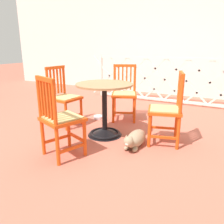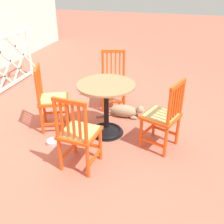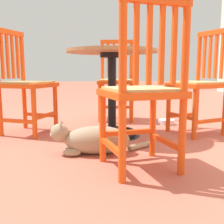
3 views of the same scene
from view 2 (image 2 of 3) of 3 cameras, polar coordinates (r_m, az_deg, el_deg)
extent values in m
plane|color=#BC604C|center=(3.69, -1.68, -4.90)|extent=(24.00, 24.00, 0.00)
cylinder|color=silver|center=(5.96, -17.45, 12.32)|extent=(0.06, 0.06, 1.02)
cube|color=silver|center=(5.43, -21.19, 10.23)|extent=(0.92, 0.02, 0.92)
cube|color=silver|center=(5.78, -18.62, 11.67)|extent=(0.92, 0.02, 0.92)
cube|color=silver|center=(5.43, -21.19, 10.23)|extent=(0.92, 0.02, 0.92)
cube|color=silver|center=(5.78, -18.62, 11.67)|extent=(0.92, 0.02, 0.92)
cone|color=black|center=(3.71, -1.19, -3.71)|extent=(0.48, 0.48, 0.10)
torus|color=black|center=(3.73, -1.18, -4.04)|extent=(0.44, 0.44, 0.04)
cylinder|color=black|center=(3.55, -1.24, 0.71)|extent=(0.07, 0.07, 0.66)
cylinder|color=black|center=(3.42, -1.29, 5.36)|extent=(0.20, 0.20, 0.04)
cylinder|color=#9E754C|center=(3.41, -1.30, 5.86)|extent=(0.76, 0.76, 0.02)
cylinder|color=#E04C14|center=(4.18, 2.64, 2.87)|extent=(0.04, 0.04, 0.45)
cylinder|color=#E04C14|center=(4.18, -2.03, 2.87)|extent=(0.04, 0.04, 0.45)
cylinder|color=#E04C14|center=(4.41, 2.51, 7.47)|extent=(0.04, 0.04, 0.91)
cylinder|color=#E04C14|center=(4.40, -1.95, 7.47)|extent=(0.04, 0.04, 0.91)
cube|color=#E04C14|center=(4.37, 2.52, 2.81)|extent=(0.33, 0.12, 0.03)
cube|color=#E04C14|center=(4.37, -1.95, 2.81)|extent=(0.33, 0.12, 0.03)
cube|color=#E04C14|center=(4.20, 0.30, 2.19)|extent=(0.12, 0.33, 0.03)
cube|color=#E04C14|center=(4.25, 0.30, 6.37)|extent=(0.49, 0.49, 0.04)
cube|color=tan|center=(4.24, 0.30, 6.65)|extent=(0.43, 0.43, 0.02)
cube|color=#E04C14|center=(4.33, 1.66, 10.26)|extent=(0.03, 0.03, 0.39)
cube|color=#E04C14|center=(4.33, 0.75, 10.26)|extent=(0.03, 0.03, 0.39)
cube|color=#E04C14|center=(4.33, -0.17, 10.26)|extent=(0.03, 0.03, 0.39)
cube|color=#E04C14|center=(4.33, -1.08, 10.26)|extent=(0.03, 0.03, 0.39)
cube|color=#E04C14|center=(4.27, 0.30, 12.95)|extent=(0.14, 0.37, 0.04)
cylinder|color=#E04C14|center=(3.99, -9.60, 1.13)|extent=(0.04, 0.04, 0.45)
cylinder|color=#E04C14|center=(3.69, -9.69, -1.25)|extent=(0.04, 0.04, 0.45)
cylinder|color=#E04C14|center=(3.92, -14.84, 3.81)|extent=(0.04, 0.04, 0.91)
cylinder|color=#E04C14|center=(3.61, -15.36, 1.61)|extent=(0.04, 0.04, 0.91)
cube|color=#E04C14|center=(4.04, -11.91, -0.10)|extent=(0.16, 0.32, 0.03)
cube|color=#E04C14|center=(3.74, -12.19, -2.54)|extent=(0.16, 0.32, 0.03)
cube|color=#E04C14|center=(3.86, -9.58, -0.73)|extent=(0.32, 0.16, 0.03)
cube|color=#E04C14|center=(3.76, -12.48, 2.61)|extent=(0.53, 0.53, 0.04)
cube|color=tan|center=(3.75, -12.52, 2.92)|extent=(0.46, 0.46, 0.02)
cube|color=#E04C14|center=(3.77, -15.36, 6.50)|extent=(0.03, 0.03, 0.39)
cube|color=#E04C14|center=(3.71, -15.47, 6.11)|extent=(0.03, 0.03, 0.39)
cube|color=#E04C14|center=(3.65, -15.58, 5.72)|extent=(0.03, 0.03, 0.39)
cube|color=#E04C14|center=(3.59, -15.70, 5.30)|extent=(0.03, 0.03, 0.39)
cube|color=#E04C14|center=(3.61, -15.95, 9.00)|extent=(0.36, 0.18, 0.04)
cylinder|color=#E04C14|center=(3.25, -8.07, -5.45)|extent=(0.04, 0.04, 0.45)
cylinder|color=#E04C14|center=(3.12, -2.54, -6.75)|extent=(0.04, 0.04, 0.45)
cylinder|color=#E04C14|center=(2.89, -11.58, -5.09)|extent=(0.04, 0.04, 0.91)
cylinder|color=#E04C14|center=(2.74, -5.49, -6.58)|extent=(0.04, 0.04, 0.91)
cube|color=#E04C14|center=(3.18, -9.43, -8.29)|extent=(0.34, 0.06, 0.03)
cube|color=#E04C14|center=(3.05, -3.79, -9.76)|extent=(0.34, 0.06, 0.03)
cube|color=#E04C14|center=(3.21, -5.32, -6.90)|extent=(0.06, 0.34, 0.03)
cube|color=#E04C14|center=(2.94, -6.99, -4.49)|extent=(0.43, 0.43, 0.04)
cube|color=tan|center=(2.93, -7.02, -4.12)|extent=(0.38, 0.38, 0.02)
cube|color=#E04C14|center=(2.74, -10.82, -1.45)|extent=(0.02, 0.03, 0.39)
cube|color=#E04C14|center=(2.71, -9.58, -1.71)|extent=(0.02, 0.03, 0.39)
cube|color=#E04C14|center=(2.68, -8.32, -1.98)|extent=(0.02, 0.03, 0.39)
cube|color=#E04C14|center=(2.65, -7.03, -2.25)|extent=(0.02, 0.03, 0.39)
cube|color=#E04C14|center=(2.59, -9.30, 2.18)|extent=(0.07, 0.38, 0.04)
cylinder|color=#E04C14|center=(3.34, 6.25, -4.32)|extent=(0.04, 0.04, 0.45)
cylinder|color=#E04C14|center=(3.60, 9.05, -1.96)|extent=(0.04, 0.04, 0.45)
cylinder|color=#E04C14|center=(3.09, 11.87, -2.68)|extent=(0.04, 0.04, 0.91)
cylinder|color=#E04C14|center=(3.37, 14.40, -0.27)|extent=(0.04, 0.04, 0.91)
cube|color=#E04C14|center=(3.32, 8.70, -6.48)|extent=(0.15, 0.33, 0.03)
cube|color=#E04C14|center=(3.58, 11.33, -3.94)|extent=(0.15, 0.33, 0.03)
cube|color=#E04C14|center=(3.50, 7.65, -3.87)|extent=(0.33, 0.15, 0.03)
cube|color=#E04C14|center=(3.30, 10.49, -0.92)|extent=(0.52, 0.52, 0.04)
cube|color=tan|center=(3.29, 10.52, -0.58)|extent=(0.45, 0.45, 0.02)
cube|color=#E04C14|center=(3.04, 12.84, 1.49)|extent=(0.03, 0.03, 0.39)
cube|color=#E04C14|center=(3.10, 13.38, 1.94)|extent=(0.03, 0.03, 0.39)
cube|color=#E04C14|center=(3.16, 13.89, 2.37)|extent=(0.03, 0.03, 0.39)
cube|color=#E04C14|center=(3.21, 14.39, 2.79)|extent=(0.03, 0.03, 0.39)
cube|color=#E04C14|center=(3.05, 14.08, 5.71)|extent=(0.37, 0.16, 0.04)
ellipsoid|color=#9E896B|center=(4.10, 2.57, 0.27)|extent=(0.21, 0.44, 0.19)
ellipsoid|color=silver|center=(4.08, 3.93, -0.03)|extent=(0.15, 0.18, 0.14)
sphere|color=#9E896B|center=(4.03, 6.05, 0.52)|extent=(0.12, 0.12, 0.12)
ellipsoid|color=silver|center=(4.03, 6.63, 0.30)|extent=(0.05, 0.04, 0.04)
cone|color=#9E896B|center=(4.04, 6.00, 1.43)|extent=(0.04, 0.04, 0.04)
cone|color=#9E896B|center=(3.98, 5.84, 1.03)|extent=(0.04, 0.04, 0.04)
ellipsoid|color=#9E896B|center=(4.15, 4.94, -0.49)|extent=(0.06, 0.12, 0.05)
ellipsoid|color=#9E896B|center=(4.05, 4.65, -1.21)|extent=(0.06, 0.12, 0.05)
cylinder|color=#9E896B|center=(4.12, -1.97, -0.73)|extent=(0.16, 0.20, 0.04)
cylinder|color=silver|center=(3.58, -12.54, -6.31)|extent=(0.17, 0.17, 0.05)
camera|label=1|loc=(4.84, 36.72, 13.37)|focal=36.28mm
camera|label=3|loc=(5.55, 6.83, 12.77)|focal=43.01mm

